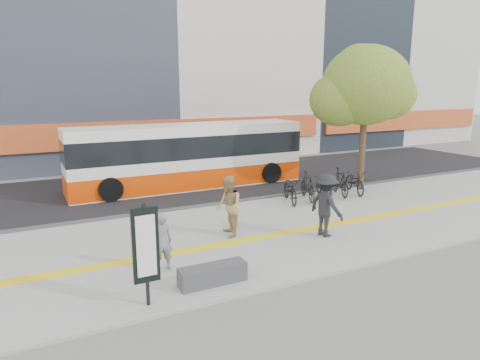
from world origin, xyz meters
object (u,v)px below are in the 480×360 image
signboard (146,247)px  bench (213,274)px  street_tree (364,87)px  bus (188,158)px  pedestrian_tan (229,206)px  pedestrian_dark (326,205)px  seated_woman (162,241)px

signboard → bench: bearing=10.8°
street_tree → bus: (-6.76, 3.68, -3.13)m
bench → pedestrian_tan: bearing=58.0°
signboard → bus: bearing=65.2°
bench → bus: size_ratio=0.15×
bench → pedestrian_dark: bearing=18.4°
seated_woman → pedestrian_dark: (5.19, 0.17, 0.23)m
bus → seated_woman: bus is taller
seated_woman → pedestrian_tan: bearing=-147.0°
bus → pedestrian_tan: bearing=-100.5°
seated_woman → pedestrian_dark: 5.19m
seated_woman → bus: bearing=-111.5°
signboard → pedestrian_tan: (3.33, 3.07, -0.35)m
signboard → street_tree: size_ratio=0.35×
bus → pedestrian_tan: (-1.29, -6.94, -0.37)m
bench → pedestrian_dark: size_ratio=0.83×
street_tree → pedestrian_dark: bearing=-139.8°
bench → bus: bus is taller
bus → bench: bearing=-107.3°
bus → pedestrian_dark: bus is taller
bus → seated_woman: 9.25m
pedestrian_dark → signboard: bearing=98.9°
seated_woman → street_tree: bearing=-153.0°
signboard → pedestrian_tan: size_ratio=1.18×
bench → pedestrian_tan: size_ratio=0.86×
pedestrian_tan → pedestrian_dark: (2.66, -1.30, 0.03)m
bus → pedestrian_tan: 7.07m
bench → seated_woman: bearing=121.7°
street_tree → signboard: bearing=-150.9°
signboard → street_tree: (11.38, 6.33, 3.15)m
pedestrian_tan → pedestrian_dark: 2.96m
street_tree → pedestrian_dark: street_tree is taller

